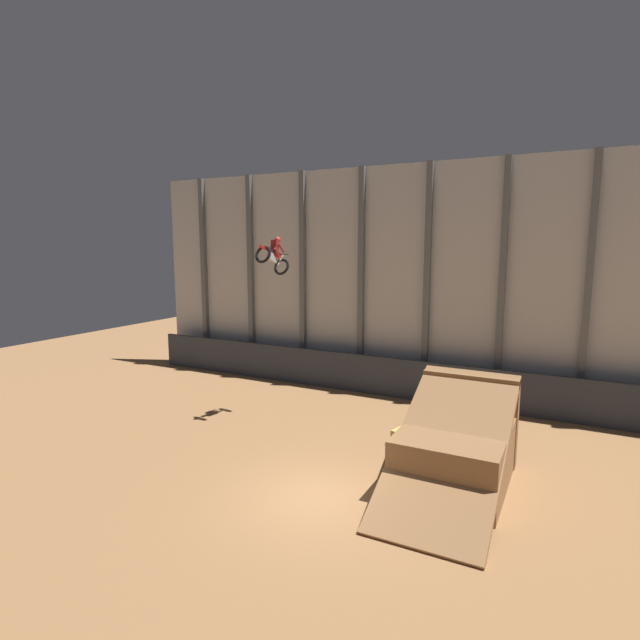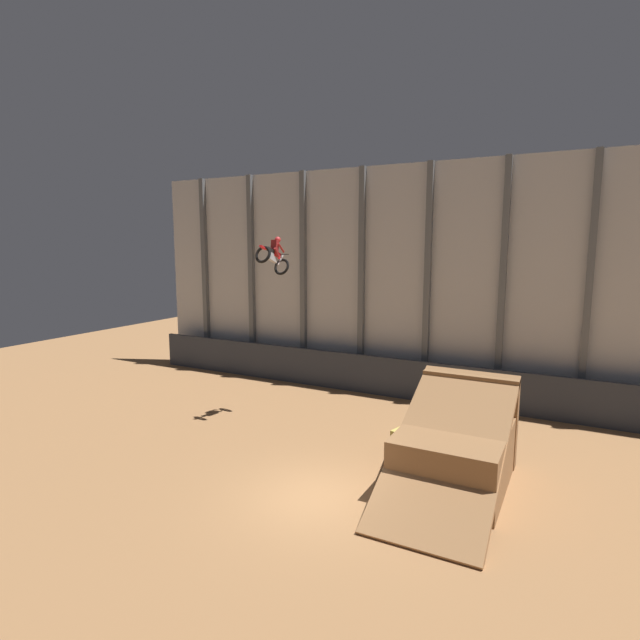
% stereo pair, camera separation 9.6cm
% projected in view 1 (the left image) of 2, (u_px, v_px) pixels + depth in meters
% --- Properties ---
extents(ground_plane, '(60.00, 60.00, 0.00)m').
position_uv_depth(ground_plane, '(316.00, 497.00, 14.57)').
color(ground_plane, '#996B42').
extents(arena_back_wall, '(32.00, 0.40, 11.12)m').
position_uv_depth(arena_back_wall, '(428.00, 282.00, 23.76)').
color(arena_back_wall, silver).
rests_on(arena_back_wall, ground_plane).
extents(lower_barrier, '(31.36, 0.20, 1.92)m').
position_uv_depth(lower_barrier, '(419.00, 381.00, 23.52)').
color(lower_barrier, '#2D333D').
rests_on(lower_barrier, ground_plane).
extents(dirt_ramp, '(3.13, 6.27, 3.18)m').
position_uv_depth(dirt_ramp, '(457.00, 447.00, 15.51)').
color(dirt_ramp, olive).
rests_on(dirt_ramp, ground_plane).
extents(rider_bike_solo, '(0.81, 1.71, 1.66)m').
position_uv_depth(rider_bike_solo, '(273.00, 255.00, 20.52)').
color(rider_bike_solo, black).
extents(hay_bale_trackside, '(0.83, 1.03, 0.57)m').
position_uv_depth(hay_bale_trackside, '(404.00, 437.00, 18.45)').
color(hay_bale_trackside, '#CCB751').
rests_on(hay_bale_trackside, ground_plane).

